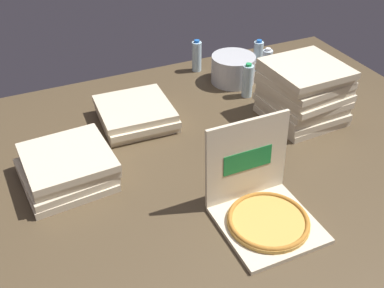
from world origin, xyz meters
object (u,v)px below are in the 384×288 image
at_px(pizza_stack_center_near, 136,114).
at_px(water_bottle_1, 248,81).
at_px(open_pizza_box, 263,206).
at_px(pizza_stack_left_mid, 67,167).
at_px(water_bottle_3, 267,65).
at_px(pizza_stack_center_far, 304,92).
at_px(water_bottle_0, 197,56).
at_px(ice_bucket, 233,69).
at_px(water_bottle_2, 258,56).

distance_m(pizza_stack_center_near, water_bottle_1, 0.71).
relative_size(open_pizza_box, pizza_stack_left_mid, 0.95).
bearing_deg(water_bottle_1, water_bottle_3, 32.19).
relative_size(pizza_stack_center_far, water_bottle_1, 2.02).
height_order(pizza_stack_left_mid, water_bottle_0, water_bottle_0).
xyz_separation_m(water_bottle_0, water_bottle_1, (0.13, -0.44, 0.00)).
relative_size(pizza_stack_center_near, water_bottle_3, 1.95).
relative_size(pizza_stack_center_far, water_bottle_3, 2.02).
bearing_deg(ice_bucket, open_pizza_box, -112.90).
height_order(open_pizza_box, water_bottle_3, open_pizza_box).
xyz_separation_m(open_pizza_box, pizza_stack_left_mid, (-0.69, 0.60, 0.00)).
distance_m(ice_bucket, water_bottle_0, 0.28).
bearing_deg(water_bottle_1, water_bottle_2, 49.13).
relative_size(water_bottle_1, water_bottle_3, 1.00).
relative_size(pizza_stack_center_near, water_bottle_2, 1.95).
distance_m(pizza_stack_center_near, water_bottle_3, 0.95).
relative_size(pizza_stack_left_mid, water_bottle_2, 2.02).
xyz_separation_m(ice_bucket, water_bottle_3, (0.21, -0.06, 0.02)).
distance_m(pizza_stack_center_near, ice_bucket, 0.75).
height_order(water_bottle_0, water_bottle_3, same).
bearing_deg(water_bottle_0, open_pizza_box, -103.83).
relative_size(pizza_stack_center_far, water_bottle_0, 2.02).
bearing_deg(pizza_stack_center_far, water_bottle_2, 82.06).
xyz_separation_m(pizza_stack_left_mid, water_bottle_1, (1.16, 0.35, 0.03)).
relative_size(pizza_stack_center_far, water_bottle_2, 2.02).
height_order(open_pizza_box, water_bottle_2, open_pizza_box).
xyz_separation_m(pizza_stack_left_mid, pizza_stack_center_near, (0.45, 0.34, -0.02)).
bearing_deg(pizza_stack_center_near, water_bottle_0, 37.71).
bearing_deg(ice_bucket, pizza_stack_left_mid, -154.89).
xyz_separation_m(pizza_stack_center_near, water_bottle_2, (0.95, 0.28, 0.05)).
bearing_deg(ice_bucket, water_bottle_0, 120.87).
bearing_deg(pizza_stack_left_mid, pizza_stack_center_near, 37.15).
distance_m(pizza_stack_center_far, water_bottle_0, 0.84).
relative_size(pizza_stack_left_mid, pizza_stack_center_near, 1.04).
bearing_deg(ice_bucket, water_bottle_3, -16.63).
height_order(open_pizza_box, water_bottle_1, open_pizza_box).
xyz_separation_m(ice_bucket, water_bottle_1, (-0.01, -0.20, 0.02)).
relative_size(water_bottle_1, water_bottle_2, 1.00).
bearing_deg(pizza_stack_center_far, water_bottle_3, 81.80).
bearing_deg(open_pizza_box, water_bottle_1, 63.45).
xyz_separation_m(ice_bucket, water_bottle_2, (0.23, 0.07, 0.02)).
bearing_deg(water_bottle_1, open_pizza_box, -116.55).
height_order(open_pizza_box, pizza_stack_center_far, open_pizza_box).
xyz_separation_m(pizza_stack_center_near, water_bottle_1, (0.71, 0.01, 0.05)).
height_order(pizza_stack_center_far, water_bottle_0, pizza_stack_center_far).
bearing_deg(water_bottle_2, pizza_stack_left_mid, -156.00).
distance_m(ice_bucket, water_bottle_3, 0.22).
height_order(pizza_stack_center_far, water_bottle_3, pizza_stack_center_far).
height_order(pizza_stack_left_mid, water_bottle_1, water_bottle_1).
xyz_separation_m(open_pizza_box, water_bottle_3, (0.70, 1.09, 0.03)).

